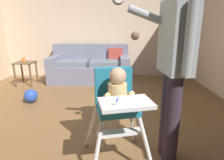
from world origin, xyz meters
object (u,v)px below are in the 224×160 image
Objects in this scene: couch at (90,67)px; high_chair at (117,98)px; toy_ball at (31,96)px; sippy_cup at (24,60)px; adult_standing at (174,64)px; side_table at (25,68)px.

high_chair is (0.61, -2.91, 0.31)m from couch.
couch is 1.69m from toy_ball.
sippy_cup is (-0.55, 1.05, 0.45)m from toy_ball.
high_chair reaches higher than sippy_cup.
adult_standing reaches higher than side_table.
sippy_cup is at bearing -74.73° from couch.
toy_ball is at bearing -63.24° from side_table.
high_chair is at bearing -51.34° from sippy_cup.
side_table is (-1.39, -0.39, 0.05)m from couch.
sippy_cup is (-0.02, 0.00, 0.19)m from side_table.
adult_standing is 3.56m from sippy_cup.
high_chair is at bearing -45.10° from toy_ball.
couch reaches higher than toy_ball.
adult_standing is at bearing -35.97° from toy_ball.
side_table is at bearing 116.76° from toy_ball.
adult_standing is at bearing 21.16° from couch.
high_chair is 3.23m from sippy_cup.
toy_ball is 1.20m from side_table.
adult_standing reaches higher than couch.
sippy_cup is at bearing -49.47° from adult_standing.
adult_standing is at bearing -44.75° from side_table.
couch is 2.99m from high_chair.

